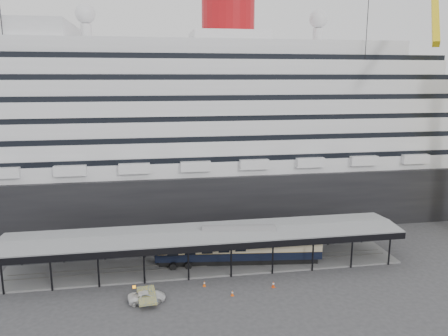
# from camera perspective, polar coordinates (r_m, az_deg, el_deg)

# --- Properties ---
(ground) EXTENTS (200.00, 200.00, 0.00)m
(ground) POSITION_cam_1_polar(r_m,az_deg,el_deg) (59.78, -1.70, -14.58)
(ground) COLOR #333336
(ground) RESTS_ON ground
(cruise_ship) EXTENTS (130.00, 30.00, 43.90)m
(cruise_ship) POSITION_cam_1_polar(r_m,az_deg,el_deg) (85.76, -4.76, 6.27)
(cruise_ship) COLOR black
(cruise_ship) RESTS_ON ground
(platform_canopy) EXTENTS (56.00, 9.18, 5.30)m
(platform_canopy) POSITION_cam_1_polar(r_m,az_deg,el_deg) (63.32, -2.36, -10.67)
(platform_canopy) COLOR slate
(platform_canopy) RESTS_ON ground
(port_truck) EXTENTS (4.64, 2.45, 1.24)m
(port_truck) POSITION_cam_1_polar(r_m,az_deg,el_deg) (55.55, -10.04, -16.22)
(port_truck) COLOR silver
(port_truck) RESTS_ON ground
(pullman_carriage) EXTENTS (23.97, 5.78, 23.34)m
(pullman_carriage) POSITION_cam_1_polar(r_m,az_deg,el_deg) (63.86, 1.89, -10.03)
(pullman_carriage) COLOR black
(pullman_carriage) RESTS_ON ground
(traffic_cone_left) EXTENTS (0.41, 0.41, 0.75)m
(traffic_cone_left) POSITION_cam_1_polar(r_m,az_deg,el_deg) (58.41, -2.59, -14.84)
(traffic_cone_left) COLOR #E8570C
(traffic_cone_left) RESTS_ON ground
(traffic_cone_mid) EXTENTS (0.46, 0.46, 0.72)m
(traffic_cone_mid) POSITION_cam_1_polar(r_m,az_deg,el_deg) (56.15, 1.10, -16.01)
(traffic_cone_mid) COLOR #F85A0D
(traffic_cone_mid) RESTS_ON ground
(traffic_cone_right) EXTENTS (0.56, 0.56, 0.84)m
(traffic_cone_right) POSITION_cam_1_polar(r_m,az_deg,el_deg) (58.43, 6.46, -14.85)
(traffic_cone_right) COLOR #D03C0B
(traffic_cone_right) RESTS_ON ground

